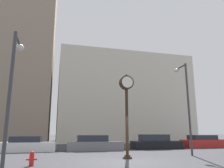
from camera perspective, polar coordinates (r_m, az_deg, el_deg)
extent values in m
plane|color=#38383D|center=(12.36, 3.71, -19.69)|extent=(200.00, 200.00, 0.00)
cube|color=gray|center=(40.32, -26.11, 13.63)|extent=(15.58, 12.00, 36.75)
cube|color=beige|center=(37.62, 2.30, -4.25)|extent=(21.01, 12.00, 13.71)
cylinder|color=black|center=(13.80, 4.05, -18.66)|extent=(0.55, 0.55, 0.12)
cylinder|color=black|center=(13.78, 4.04, -18.21)|extent=(0.37, 0.37, 0.10)
cylinder|color=black|center=(13.73, 3.91, -9.65)|extent=(0.18, 0.18, 4.00)
cylinder|color=black|center=(14.05, 3.77, 0.35)|extent=(0.88, 0.40, 0.88)
cylinder|color=white|center=(13.86, 4.04, 0.53)|extent=(0.72, 0.02, 0.72)
cylinder|color=white|center=(14.24, 3.51, 0.17)|extent=(0.72, 0.02, 0.72)
sphere|color=black|center=(14.17, 3.74, 2.32)|extent=(0.12, 0.12, 0.12)
cube|color=silver|center=(19.81, -20.97, -15.05)|extent=(4.40, 2.11, 0.75)
cube|color=#232833|center=(19.82, -21.47, -13.25)|extent=(2.45, 1.79, 0.46)
cube|color=slate|center=(19.74, -4.54, -15.78)|extent=(4.81, 2.18, 0.77)
cube|color=#232833|center=(19.68, -5.21, -13.91)|extent=(2.68, 1.83, 0.52)
cube|color=black|center=(21.71, 11.54, -15.31)|extent=(4.70, 1.80, 0.73)
cube|color=#232833|center=(21.59, 10.88, -13.58)|extent=(2.59, 1.57, 0.60)
cube|color=red|center=(24.90, 23.04, -14.12)|extent=(4.79, 1.78, 0.79)
cube|color=#232833|center=(24.74, 22.47, -12.74)|extent=(2.64, 1.54, 0.45)
cylinder|color=red|center=(11.65, -20.26, -18.13)|extent=(0.22, 0.22, 0.53)
sphere|color=red|center=(11.62, -20.15, -16.65)|extent=(0.21, 0.21, 0.21)
cylinder|color=red|center=(11.67, -21.19, -17.93)|extent=(0.14, 0.08, 0.08)
cylinder|color=red|center=(11.64, -19.32, -18.08)|extent=(0.14, 0.08, 0.08)
cylinder|color=#38383D|center=(9.05, -25.34, -3.76)|extent=(0.14, 0.14, 5.51)
cylinder|color=#38383D|center=(10.30, -23.36, 10.51)|extent=(0.11, 1.20, 0.11)
ellipsoid|color=silver|center=(10.81, -22.94, 8.81)|extent=(0.36, 0.60, 0.24)
cylinder|color=#38383D|center=(16.41, 19.39, -5.79)|extent=(0.14, 0.14, 6.52)
cylinder|color=#38383D|center=(17.51, 17.57, 4.28)|extent=(0.11, 1.20, 0.11)
ellipsoid|color=silver|center=(17.97, 16.59, 3.46)|extent=(0.36, 0.60, 0.24)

